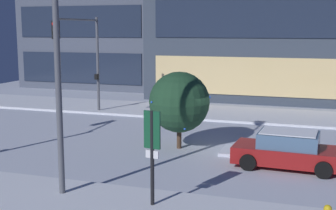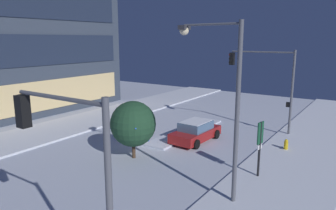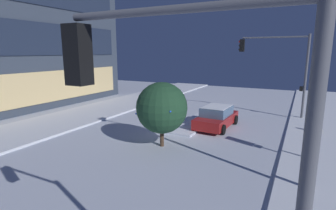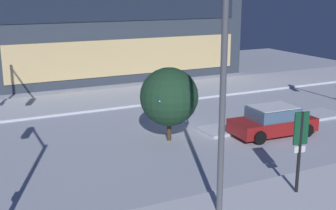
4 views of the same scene
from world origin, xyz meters
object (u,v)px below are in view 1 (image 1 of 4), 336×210
Objects in this scene: decorated_tree_median at (179,102)px; parking_info_sign at (152,147)px; traffic_light_corner_far_left at (82,48)px; street_lamp_arched at (72,38)px; car_near at (288,150)px.

parking_info_sign is at bearing -79.17° from decorated_tree_median.
parking_info_sign is at bearing 36.11° from traffic_light_corner_far_left.
traffic_light_corner_far_left is at bearing 45.70° from parking_info_sign.
traffic_light_corner_far_left is 1.74× the size of decorated_tree_median.
street_lamp_arched is 2.23× the size of decorated_tree_median.
parking_info_sign reaches higher than car_near.
car_near is at bearing 61.77° from traffic_light_corner_far_left.
decorated_tree_median is (1.72, 6.51, -3.03)m from street_lamp_arched.
traffic_light_corner_far_left reaches higher than parking_info_sign.
street_lamp_arched is (6.19, -11.90, 0.87)m from traffic_light_corner_far_left.
traffic_light_corner_far_left reaches higher than decorated_tree_median.
street_lamp_arched is 4.59m from parking_info_sign.
street_lamp_arched is at bearing -104.80° from decorated_tree_median.
parking_info_sign is (-3.64, -5.82, 1.27)m from car_near.
car_near is 1.24× the size of decorated_tree_median.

